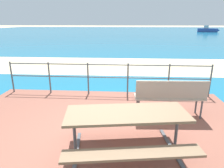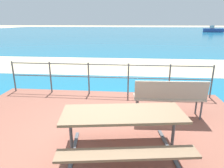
{
  "view_description": "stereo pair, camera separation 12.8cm",
  "coord_description": "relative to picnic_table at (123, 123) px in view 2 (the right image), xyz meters",
  "views": [
    {
      "loc": [
        0.53,
        -3.29,
        2.16
      ],
      "look_at": [
        0.17,
        1.77,
        0.57
      ],
      "focal_mm": 32.04,
      "sensor_mm": 36.0,
      "label": 1
    },
    {
      "loc": [
        0.66,
        -3.28,
        2.16
      ],
      "look_at": [
        0.17,
        1.77,
        0.57
      ],
      "focal_mm": 32.04,
      "sensor_mm": 36.0,
      "label": 2
    }
  ],
  "objects": [
    {
      "name": "ground_plane",
      "position": [
        -0.56,
        0.5,
        -0.65
      ],
      "size": [
        240.0,
        240.0,
        0.0
      ],
      "primitive_type": "plane",
      "color": "tan"
    },
    {
      "name": "patio_paving",
      "position": [
        -0.56,
        0.5,
        -0.62
      ],
      "size": [
        6.4,
        5.2,
        0.06
      ],
      "primitive_type": "cube",
      "color": "brown",
      "rests_on": "ground"
    },
    {
      "name": "sea_water",
      "position": [
        -0.56,
        40.5,
        -0.65
      ],
      "size": [
        90.0,
        90.0,
        0.01
      ],
      "primitive_type": "cube",
      "color": "#196B8E",
      "rests_on": "ground"
    },
    {
      "name": "beach_strip",
      "position": [
        -0.56,
        7.3,
        -0.64
      ],
      "size": [
        54.03,
        4.54,
        0.01
      ],
      "primitive_type": "cube",
      "rotation": [
        0.0,
        0.0,
        0.01
      ],
      "color": "tan",
      "rests_on": "ground"
    },
    {
      "name": "picnic_table",
      "position": [
        0.0,
        0.0,
        0.0
      ],
      "size": [
        2.05,
        1.66,
        0.77
      ],
      "rotation": [
        0.0,
        0.0,
        0.15
      ],
      "color": "#7A6047",
      "rests_on": "patio_paving"
    },
    {
      "name": "park_bench",
      "position": [
        0.97,
        1.46,
        -0.04
      ],
      "size": [
        1.58,
        0.5,
        0.9
      ],
      "rotation": [
        0.0,
        0.0,
        3.19
      ],
      "color": "tan",
      "rests_on": "patio_paving"
    },
    {
      "name": "railing_fence",
      "position": [
        -0.56,
        2.87,
        0.01
      ],
      "size": [
        5.94,
        0.04,
        0.95
      ],
      "color": "#4C5156",
      "rests_on": "patio_paving"
    },
    {
      "name": "boat_near",
      "position": [
        17.42,
        43.03,
        -0.17
      ],
      "size": [
        4.49,
        1.79,
        1.42
      ],
      "rotation": [
        0.0,
        0.0,
        6.06
      ],
      "color": "#2D478C",
      "rests_on": "sea_water"
    }
  ]
}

